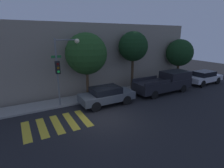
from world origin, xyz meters
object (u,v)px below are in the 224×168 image
object	(u,v)px
sedan_near_corner	(107,95)
tree_midblock	(133,47)
pickup_truck	(166,82)
tree_far_end	(179,53)
traffic_light_pole	(62,62)
sedan_middle	(204,77)
tree_near_corner	(86,54)

from	to	relation	value
sedan_near_corner	tree_midblock	bearing A→B (deg)	29.20
pickup_truck	tree_far_end	size ratio (longest dim) A/B	1.20
traffic_light_pole	tree_midblock	world-z (taller)	tree_midblock
sedan_middle	tree_far_end	xyz separation A→B (m)	(-1.67, 2.26, 2.54)
traffic_light_pole	tree_far_end	world-z (taller)	traffic_light_pole
pickup_truck	tree_far_end	world-z (taller)	tree_far_end
pickup_truck	sedan_middle	distance (m)	5.91
sedan_near_corner	tree_midblock	distance (m)	5.76
tree_far_end	traffic_light_pole	bearing A→B (deg)	-175.79
pickup_truck	tree_near_corner	distance (m)	7.83
pickup_truck	traffic_light_pole	bearing A→B (deg)	172.14
pickup_truck	sedan_near_corner	bearing A→B (deg)	180.00
sedan_middle	tree_near_corner	size ratio (longest dim) A/B	0.79
pickup_truck	tree_far_end	xyz separation A→B (m)	(4.23, 2.26, 2.35)
pickup_truck	tree_midblock	xyz separation A→B (m)	(-2.25, 2.26, 3.24)
tree_midblock	tree_far_end	world-z (taller)	tree_midblock
sedan_middle	tree_near_corner	bearing A→B (deg)	170.04
sedan_near_corner	pickup_truck	size ratio (longest dim) A/B	0.73
pickup_truck	tree_near_corner	xyz separation A→B (m)	(-6.95, 2.26, 2.80)
pickup_truck	tree_near_corner	world-z (taller)	tree_near_corner
pickup_truck	tree_near_corner	bearing A→B (deg)	162.01
tree_near_corner	sedan_near_corner	bearing A→B (deg)	-73.70
traffic_light_pole	pickup_truck	distance (m)	9.58
sedan_middle	tree_near_corner	distance (m)	13.39
traffic_light_pole	tree_near_corner	bearing A→B (deg)	23.83
traffic_light_pole	tree_near_corner	world-z (taller)	tree_near_corner
traffic_light_pole	pickup_truck	world-z (taller)	traffic_light_pole
sedan_middle	traffic_light_pole	bearing A→B (deg)	175.20
tree_far_end	tree_near_corner	bearing A→B (deg)	180.00
sedan_middle	tree_far_end	bearing A→B (deg)	126.55
traffic_light_pole	tree_far_end	distance (m)	13.46
tree_midblock	sedan_near_corner	bearing A→B (deg)	-150.80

